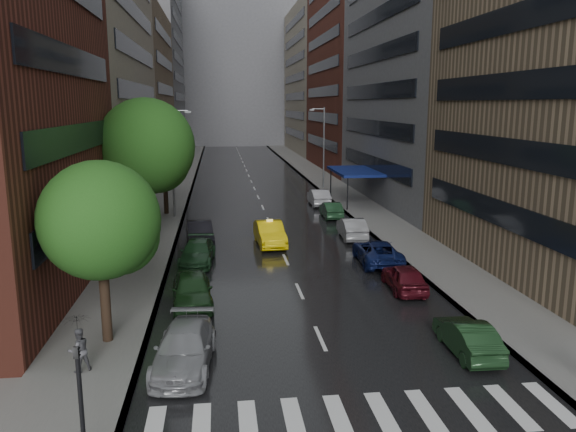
% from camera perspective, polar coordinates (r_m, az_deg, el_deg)
% --- Properties ---
extents(ground, '(220.00, 220.00, 0.00)m').
position_cam_1_polar(ground, '(20.19, 5.43, -16.81)').
color(ground, gray).
rests_on(ground, ground).
extents(road, '(14.00, 140.00, 0.01)m').
position_cam_1_polar(road, '(68.14, -3.65, 3.29)').
color(road, black).
rests_on(road, ground).
extents(sidewalk_left, '(4.00, 140.00, 0.15)m').
position_cam_1_polar(sidewalk_left, '(68.20, -11.23, 3.17)').
color(sidewalk_left, gray).
rests_on(sidewalk_left, ground).
extents(sidewalk_right, '(4.00, 140.00, 0.15)m').
position_cam_1_polar(sidewalk_right, '(69.25, 3.82, 3.48)').
color(sidewalk_right, gray).
rests_on(sidewalk_right, ground).
extents(crosswalk, '(13.15, 2.80, 0.01)m').
position_cam_1_polar(crosswalk, '(18.54, 7.48, -19.58)').
color(crosswalk, silver).
rests_on(crosswalk, ground).
extents(buildings_left, '(8.00, 108.00, 38.00)m').
position_cam_1_polar(buildings_left, '(77.21, -15.85, 15.73)').
color(buildings_left, maroon).
rests_on(buildings_left, ground).
extents(buildings_right, '(8.05, 109.10, 36.00)m').
position_cam_1_polar(buildings_right, '(76.66, 7.57, 15.37)').
color(buildings_right, '#937A5B').
rests_on(buildings_right, ground).
extents(building_far, '(40.00, 14.00, 32.00)m').
position_cam_1_polar(building_far, '(135.57, -5.54, 14.03)').
color(building_far, slate).
rests_on(building_far, ground).
extents(tree_near, '(4.66, 4.66, 7.42)m').
position_cam_1_polar(tree_near, '(22.83, -18.56, -0.45)').
color(tree_near, '#382619').
rests_on(tree_near, ground).
extents(tree_mid, '(6.23, 6.23, 9.92)m').
position_cam_1_polar(tree_mid, '(37.56, -14.20, 6.85)').
color(tree_mid, '#382619').
rests_on(tree_mid, ground).
extents(tree_far, '(5.21, 5.21, 8.30)m').
position_cam_1_polar(tree_far, '(49.16, -12.51, 6.60)').
color(tree_far, '#382619').
rests_on(tree_far, ground).
extents(taxi, '(2.01, 5.04, 1.63)m').
position_cam_1_polar(taxi, '(38.31, -1.86, -1.78)').
color(taxi, yellow).
rests_on(taxi, ground).
extents(parked_cars_left, '(2.46, 23.56, 1.58)m').
position_cam_1_polar(parked_cars_left, '(30.05, -9.49, -5.77)').
color(parked_cars_left, gray).
rests_on(parked_cars_left, ground).
extents(parked_cars_right, '(2.59, 37.04, 1.55)m').
position_cam_1_polar(parked_cars_right, '(38.40, 7.29, -1.99)').
color(parked_cars_right, '#173219').
rests_on(parked_cars_right, ground).
extents(ped_black_umbrella, '(0.99, 0.98, 2.09)m').
position_cam_1_polar(ped_black_umbrella, '(21.51, -20.56, -11.58)').
color(ped_black_umbrella, '#545359').
rests_on(ped_black_umbrella, sidewalk_left).
extents(traffic_light, '(0.18, 0.15, 3.45)m').
position_cam_1_polar(traffic_light, '(15.77, -20.33, -16.91)').
color(traffic_light, black).
rests_on(traffic_light, sidewalk_left).
extents(street_lamp_left, '(1.74, 0.22, 9.00)m').
position_cam_1_polar(street_lamp_left, '(47.73, -11.57, 5.55)').
color(street_lamp_left, gray).
rests_on(street_lamp_left, sidewalk_left).
extents(street_lamp_right, '(1.74, 0.22, 9.00)m').
position_cam_1_polar(street_lamp_right, '(63.62, 3.59, 7.15)').
color(street_lamp_right, gray).
rests_on(street_lamp_right, sidewalk_right).
extents(awning, '(4.00, 8.00, 3.12)m').
position_cam_1_polar(awning, '(54.32, 6.82, 4.52)').
color(awning, navy).
rests_on(awning, sidewalk_right).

